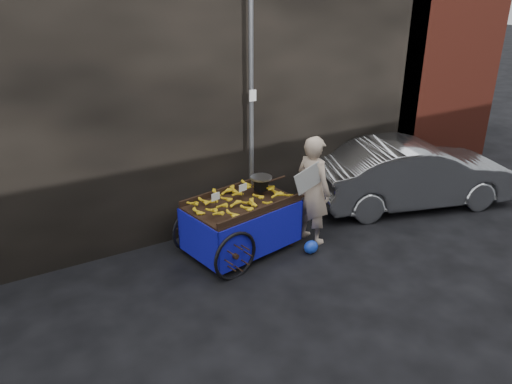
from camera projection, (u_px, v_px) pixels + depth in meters
ground at (276, 266)px, 7.77m from camera, size 80.00×80.00×0.00m
building_wall at (220, 75)px, 9.01m from camera, size 13.50×2.00×5.00m
street_pole at (251, 119)px, 8.13m from camera, size 0.12×0.10×4.00m
banana_cart at (238, 209)px, 7.88m from camera, size 2.45×1.43×1.26m
vendor at (313, 190)px, 8.18m from camera, size 0.82×0.75×1.85m
plastic_bag at (311, 247)px, 8.09m from camera, size 0.24×0.20×0.22m
parked_car at (413, 173)px, 9.64m from camera, size 4.11×2.43×1.28m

